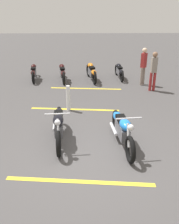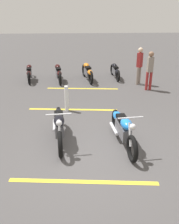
{
  "view_description": "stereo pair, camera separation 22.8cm",
  "coord_description": "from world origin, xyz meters",
  "px_view_note": "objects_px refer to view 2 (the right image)",
  "views": [
    {
      "loc": [
        -5.35,
        0.17,
        3.44
      ],
      "look_at": [
        1.08,
        0.0,
        0.65
      ],
      "focal_mm": 39.21,
      "sensor_mm": 36.0,
      "label": 1
    },
    {
      "loc": [
        -5.34,
        0.39,
        3.44
      ],
      "look_at": [
        1.08,
        0.0,
        0.65
      ],
      "focal_mm": 39.21,
      "sensor_mm": 36.0,
      "label": 2
    }
  ],
  "objects_px": {
    "motorcycle_dark_foreground": "(59,125)",
    "motorcycle_row_center": "(58,73)",
    "motorcycle_row_right": "(29,73)",
    "bystander_near_row": "(150,69)",
    "motorcycle_bright_foreground": "(123,128)",
    "motorcycle_row_left": "(88,72)",
    "bystander_secondary": "(139,64)",
    "motorcycle_row_far_left": "(115,71)",
    "bollard_post": "(67,98)"
  },
  "relations": [
    {
      "from": "motorcycle_row_far_left",
      "to": "motorcycle_row_center",
      "type": "relative_size",
      "value": 0.92
    },
    {
      "from": "motorcycle_row_right",
      "to": "motorcycle_row_far_left",
      "type": "bearing_deg",
      "value": -94.74
    },
    {
      "from": "motorcycle_bright_foreground",
      "to": "motorcycle_dark_foreground",
      "type": "xyz_separation_m",
      "value": [
        0.3,
        1.7,
        0.0
      ]
    },
    {
      "from": "motorcycle_row_far_left",
      "to": "motorcycle_row_right",
      "type": "bearing_deg",
      "value": 88.06
    },
    {
      "from": "motorcycle_bright_foreground",
      "to": "bystander_secondary",
      "type": "xyz_separation_m",
      "value": [
        5.42,
        -1.78,
        0.5
      ]
    },
    {
      "from": "motorcycle_bright_foreground",
      "to": "motorcycle_row_far_left",
      "type": "bearing_deg",
      "value": 167.52
    },
    {
      "from": "motorcycle_dark_foreground",
      "to": "motorcycle_row_center",
      "type": "height_order",
      "value": "motorcycle_dark_foreground"
    },
    {
      "from": "bystander_secondary",
      "to": "motorcycle_dark_foreground",
      "type": "bearing_deg",
      "value": -79.8
    },
    {
      "from": "motorcycle_bright_foreground",
      "to": "bystander_near_row",
      "type": "distance_m",
      "value": 4.98
    },
    {
      "from": "motorcycle_dark_foreground",
      "to": "motorcycle_row_left",
      "type": "xyz_separation_m",
      "value": [
        5.89,
        -1.1,
        -0.02
      ]
    },
    {
      "from": "motorcycle_bright_foreground",
      "to": "motorcycle_row_left",
      "type": "height_order",
      "value": "motorcycle_bright_foreground"
    },
    {
      "from": "motorcycle_row_center",
      "to": "bystander_near_row",
      "type": "xyz_separation_m",
      "value": [
        -1.63,
        -4.06,
        0.52
      ]
    },
    {
      "from": "motorcycle_bright_foreground",
      "to": "motorcycle_row_far_left",
      "type": "distance_m",
      "value": 6.56
    },
    {
      "from": "motorcycle_dark_foreground",
      "to": "motorcycle_row_center",
      "type": "distance_m",
      "value": 5.86
    },
    {
      "from": "motorcycle_row_far_left",
      "to": "bystander_near_row",
      "type": "xyz_separation_m",
      "value": [
        -1.98,
        -1.17,
        0.55
      ]
    },
    {
      "from": "bystander_near_row",
      "to": "motorcycle_dark_foreground",
      "type": "bearing_deg",
      "value": -45.66
    },
    {
      "from": "motorcycle_bright_foreground",
      "to": "motorcycle_dark_foreground",
      "type": "distance_m",
      "value": 1.73
    },
    {
      "from": "bollard_post",
      "to": "motorcycle_dark_foreground",
      "type": "bearing_deg",
      "value": 175.82
    },
    {
      "from": "bystander_secondary",
      "to": "bollard_post",
      "type": "distance_m",
      "value": 4.53
    },
    {
      "from": "motorcycle_row_center",
      "to": "motorcycle_bright_foreground",
      "type": "bearing_deg",
      "value": -170.58
    },
    {
      "from": "motorcycle_dark_foreground",
      "to": "motorcycle_row_far_left",
      "type": "height_order",
      "value": "motorcycle_dark_foreground"
    },
    {
      "from": "motorcycle_bright_foreground",
      "to": "bystander_near_row",
      "type": "bearing_deg",
      "value": 150.91
    },
    {
      "from": "motorcycle_row_left",
      "to": "bystander_near_row",
      "type": "bearing_deg",
      "value": -132.29
    },
    {
      "from": "bystander_near_row",
      "to": "bystander_secondary",
      "type": "relative_size",
      "value": 0.98
    },
    {
      "from": "motorcycle_row_left",
      "to": "bollard_post",
      "type": "distance_m",
      "value": 3.93
    },
    {
      "from": "motorcycle_row_right",
      "to": "bystander_secondary",
      "type": "height_order",
      "value": "bystander_secondary"
    },
    {
      "from": "motorcycle_row_right",
      "to": "bystander_secondary",
      "type": "relative_size",
      "value": 1.15
    },
    {
      "from": "motorcycle_bright_foreground",
      "to": "bystander_secondary",
      "type": "relative_size",
      "value": 1.3
    },
    {
      "from": "motorcycle_row_far_left",
      "to": "bystander_secondary",
      "type": "distance_m",
      "value": 1.55
    },
    {
      "from": "motorcycle_row_far_left",
      "to": "bystander_secondary",
      "type": "bearing_deg",
      "value": -143.15
    },
    {
      "from": "motorcycle_bright_foreground",
      "to": "motorcycle_row_right",
      "type": "bearing_deg",
      "value": -156.33
    },
    {
      "from": "motorcycle_bright_foreground",
      "to": "bystander_secondary",
      "type": "bearing_deg",
      "value": 156.69
    },
    {
      "from": "motorcycle_row_center",
      "to": "motorcycle_row_right",
      "type": "height_order",
      "value": "motorcycle_row_center"
    },
    {
      "from": "motorcycle_dark_foreground",
      "to": "motorcycle_row_center",
      "type": "xyz_separation_m",
      "value": [
        5.85,
        0.35,
        -0.03
      ]
    },
    {
      "from": "motorcycle_dark_foreground",
      "to": "motorcycle_row_far_left",
      "type": "xyz_separation_m",
      "value": [
        6.2,
        -2.54,
        -0.07
      ]
    },
    {
      "from": "motorcycle_bright_foreground",
      "to": "bollard_post",
      "type": "relative_size",
      "value": 2.44
    },
    {
      "from": "motorcycle_row_center",
      "to": "bystander_secondary",
      "type": "xyz_separation_m",
      "value": [
        -0.74,
        -3.83,
        0.53
      ]
    },
    {
      "from": "motorcycle_row_left",
      "to": "bollard_post",
      "type": "relative_size",
      "value": 2.36
    },
    {
      "from": "bystander_near_row",
      "to": "bystander_secondary",
      "type": "distance_m",
      "value": 0.92
    },
    {
      "from": "motorcycle_row_right",
      "to": "bystander_secondary",
      "type": "bearing_deg",
      "value": -106.82
    },
    {
      "from": "motorcycle_row_far_left",
      "to": "bollard_post",
      "type": "height_order",
      "value": "bollard_post"
    },
    {
      "from": "motorcycle_row_far_left",
      "to": "bystander_near_row",
      "type": "relative_size",
      "value": 1.13
    },
    {
      "from": "motorcycle_dark_foreground",
      "to": "motorcycle_row_left",
      "type": "relative_size",
      "value": 1.03
    },
    {
      "from": "motorcycle_dark_foreground",
      "to": "bystander_secondary",
      "type": "bearing_deg",
      "value": 141.48
    },
    {
      "from": "motorcycle_dark_foreground",
      "to": "bystander_near_row",
      "type": "bearing_deg",
      "value": 134.41
    },
    {
      "from": "motorcycle_row_center",
      "to": "bystander_secondary",
      "type": "distance_m",
      "value": 3.93
    },
    {
      "from": "motorcycle_row_left",
      "to": "motorcycle_bright_foreground",
      "type": "bearing_deg",
      "value": 175.73
    },
    {
      "from": "bystander_secondary",
      "to": "bollard_post",
      "type": "height_order",
      "value": "bystander_secondary"
    },
    {
      "from": "motorcycle_row_right",
      "to": "bystander_near_row",
      "type": "relative_size",
      "value": 1.17
    },
    {
      "from": "motorcycle_row_far_left",
      "to": "motorcycle_row_left",
      "type": "relative_size",
      "value": 0.89
    }
  ]
}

